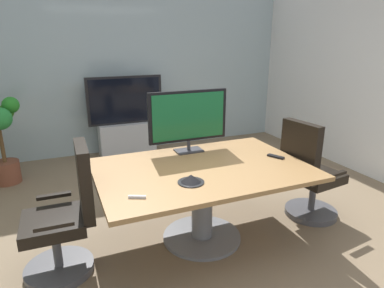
# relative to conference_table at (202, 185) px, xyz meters

# --- Properties ---
(ground_plane) EXTENTS (7.10, 7.10, 0.00)m
(ground_plane) POSITION_rel_conference_table_xyz_m (0.08, 0.02, -0.57)
(ground_plane) COLOR #7A664C
(wall_back_glass_partition) EXTENTS (5.55, 0.10, 2.75)m
(wall_back_glass_partition) POSITION_rel_conference_table_xyz_m (0.08, 3.07, 0.81)
(wall_back_glass_partition) COLOR #9EB2B7
(wall_back_glass_partition) RESTS_ON ground
(conference_table) EXTENTS (1.92, 1.29, 0.75)m
(conference_table) POSITION_rel_conference_table_xyz_m (0.00, 0.00, 0.00)
(conference_table) COLOR olive
(conference_table) RESTS_ON ground
(office_chair_left) EXTENTS (0.60, 0.58, 1.09)m
(office_chair_left) POSITION_rel_conference_table_xyz_m (-1.21, 0.01, -0.11)
(office_chair_left) COLOR #4C4C51
(office_chair_left) RESTS_ON ground
(office_chair_right) EXTENTS (0.62, 0.60, 1.09)m
(office_chair_right) POSITION_rel_conference_table_xyz_m (1.22, -0.06, -0.11)
(office_chair_right) COLOR #4C4C51
(office_chair_right) RESTS_ON ground
(tv_monitor) EXTENTS (0.84, 0.18, 0.64)m
(tv_monitor) POSITION_rel_conference_table_xyz_m (0.05, 0.47, 0.54)
(tv_monitor) COLOR #333338
(tv_monitor) RESTS_ON conference_table
(wall_display_unit) EXTENTS (1.20, 0.36, 1.31)m
(wall_display_unit) POSITION_rel_conference_table_xyz_m (-0.13, 2.72, -0.13)
(wall_display_unit) COLOR #B7BABC
(wall_display_unit) RESTS_ON ground
(conference_phone) EXTENTS (0.22, 0.22, 0.07)m
(conference_phone) POSITION_rel_conference_table_xyz_m (-0.23, -0.28, 0.21)
(conference_phone) COLOR black
(conference_phone) RESTS_ON conference_table
(remote_control) EXTENTS (0.12, 0.17, 0.02)m
(remote_control) POSITION_rel_conference_table_xyz_m (0.78, -0.04, 0.19)
(remote_control) COLOR black
(remote_control) RESTS_ON conference_table
(whiteboard_marker) EXTENTS (0.13, 0.07, 0.02)m
(whiteboard_marker) POSITION_rel_conference_table_xyz_m (-0.71, -0.38, 0.19)
(whiteboard_marker) COLOR silver
(whiteboard_marker) RESTS_ON conference_table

